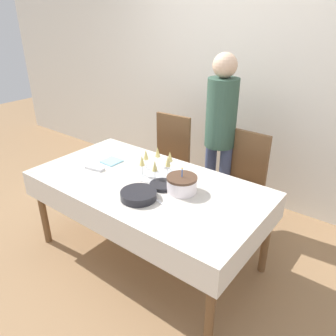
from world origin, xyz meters
TOP-DOWN VIEW (x-y plane):
  - ground_plane at (0.00, 0.00)m, footprint 12.00×12.00m
  - wall_back at (0.00, 1.49)m, footprint 8.00×0.05m
  - dining_table at (0.00, 0.00)m, footprint 1.87×1.00m
  - dining_chair_far_left at (-0.42, 0.82)m, footprint 0.45×0.45m
  - dining_chair_far_right at (0.42, 0.82)m, footprint 0.43×0.43m
  - birthday_cake at (0.30, 0.05)m, footprint 0.23×0.23m
  - champagne_tray at (-0.03, 0.16)m, footprint 0.36×0.36m
  - plate_stack_main at (0.12, -0.22)m, footprint 0.26×0.26m
  - plate_stack_dessert at (0.14, 0.02)m, footprint 0.19×0.19m
  - cake_knife at (0.30, -0.18)m, footprint 0.30×0.09m
  - fork_pile at (-0.50, -0.09)m, footprint 0.18×0.09m
  - napkin_pile at (-0.49, 0.10)m, footprint 0.15×0.15m
  - person_standing at (0.14, 0.88)m, footprint 0.28×0.28m
  - gift_bag at (-1.33, 0.19)m, footprint 0.20×0.12m

SIDE VIEW (x-z plane):
  - ground_plane at x=0.00m, z-range 0.00..0.00m
  - gift_bag at x=-1.33m, z-range 0.00..0.27m
  - dining_chair_far_left at x=-0.42m, z-range 0.05..1.02m
  - dining_chair_far_right at x=0.42m, z-range 0.05..1.02m
  - dining_table at x=0.00m, z-range 0.26..0.98m
  - cake_knife at x=0.30m, z-range 0.72..0.73m
  - napkin_pile at x=-0.49m, z-range 0.72..0.73m
  - fork_pile at x=-0.50m, z-range 0.72..0.74m
  - plate_stack_dessert at x=0.14m, z-range 0.72..0.75m
  - plate_stack_main at x=0.12m, z-range 0.72..0.78m
  - birthday_cake at x=0.30m, z-range 0.68..0.88m
  - champagne_tray at x=-0.03m, z-range 0.71..0.89m
  - person_standing at x=0.14m, z-range 0.17..1.79m
  - wall_back at x=0.00m, z-range 0.00..2.70m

